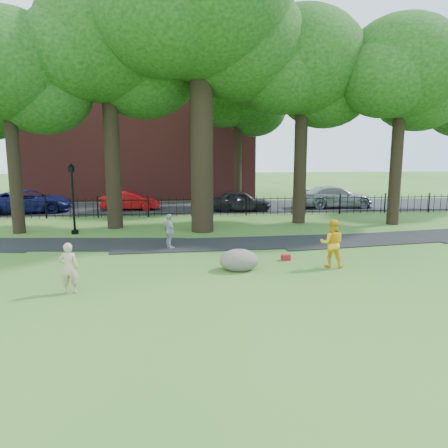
{
  "coord_description": "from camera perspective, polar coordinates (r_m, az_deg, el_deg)",
  "views": [
    {
      "loc": [
        -1.19,
        -14.54,
        4.12
      ],
      "look_at": [
        0.56,
        2.0,
        1.22
      ],
      "focal_mm": 35.0,
      "sensor_mm": 36.0,
      "label": 1
    }
  ],
  "objects": [
    {
      "name": "iron_fence",
      "position": [
        26.79,
        -3.44,
        2.31
      ],
      "size": [
        44.0,
        0.04,
        1.2
      ],
      "color": "black",
      "rests_on": "ground"
    },
    {
      "name": "lamppost",
      "position": [
        22.25,
        -19.11,
        3.01
      ],
      "size": [
        0.34,
        0.34,
        3.41
      ],
      "rotation": [
        0.0,
        0.0,
        -0.34
      ],
      "color": "black",
      "rests_on": "ground"
    },
    {
      "name": "backpack",
      "position": [
        15.46,
        2.33,
        -5.02
      ],
      "size": [
        0.42,
        0.28,
        0.3
      ],
      "primitive_type": "cube",
      "rotation": [
        0.0,
        0.0,
        -0.09
      ],
      "color": "black",
      "rests_on": "ground"
    },
    {
      "name": "woman",
      "position": [
        13.31,
        -19.6,
        -5.42
      ],
      "size": [
        0.54,
        0.36,
        1.48
      ],
      "primitive_type": "imported",
      "rotation": [
        0.0,
        0.0,
        3.13
      ],
      "color": "tan",
      "rests_on": "ground"
    },
    {
      "name": "footpath",
      "position": [
        19.02,
        0.73,
        -2.63
      ],
      "size": [
        36.07,
        3.85,
        0.03
      ],
      "primitive_type": "cube",
      "rotation": [
        0.0,
        0.0,
        0.03
      ],
      "color": "black",
      "rests_on": "ground"
    },
    {
      "name": "street",
      "position": [
        30.84,
        -3.77,
        2.18
      ],
      "size": [
        80.0,
        7.0,
        0.02
      ],
      "primitive_type": "cube",
      "color": "black",
      "rests_on": "ground"
    },
    {
      "name": "ground",
      "position": [
        15.16,
        -1.31,
        -5.9
      ],
      "size": [
        120.0,
        120.0,
        0.0
      ],
      "primitive_type": "plane",
      "color": "#336824",
      "rests_on": "ground"
    },
    {
      "name": "red_bag",
      "position": [
        16.43,
        8.08,
        -4.35
      ],
      "size": [
        0.34,
        0.23,
        0.22
      ],
      "primitive_type": "cube",
      "rotation": [
        0.0,
        0.0,
        0.07
      ],
      "color": "maroon",
      "rests_on": "ground"
    },
    {
      "name": "silver_car",
      "position": [
        31.59,
        14.4,
        3.45
      ],
      "size": [
        5.21,
        2.19,
        1.5
      ],
      "primitive_type": "imported",
      "rotation": [
        0.0,
        0.0,
        1.59
      ],
      "color": "#999AA1",
      "rests_on": "ground"
    },
    {
      "name": "man",
      "position": [
        15.69,
        13.93,
        -2.46
      ],
      "size": [
        0.97,
        0.85,
        1.7
      ],
      "primitive_type": "imported",
      "rotation": [
        0.0,
        0.0,
        2.85
      ],
      "color": "#F1A914",
      "rests_on": "ground"
    },
    {
      "name": "grey_car",
      "position": [
        28.96,
        2.21,
        3.04
      ],
      "size": [
        4.03,
        1.81,
        1.34
      ],
      "primitive_type": "imported",
      "rotation": [
        0.0,
        0.0,
        1.51
      ],
      "color": "black",
      "rests_on": "ground"
    },
    {
      "name": "boulder",
      "position": [
        14.97,
        1.96,
        -4.55
      ],
      "size": [
        1.38,
        1.07,
        0.78
      ],
      "primitive_type": "ellipsoid",
      "rotation": [
        0.0,
        0.0,
        -0.04
      ],
      "color": "#6C635A",
      "rests_on": "ground"
    },
    {
      "name": "pedestrian",
      "position": [
        18.14,
        -7.14,
        -0.97
      ],
      "size": [
        0.68,
        0.93,
        1.46
      ],
      "primitive_type": "imported",
      "rotation": [
        0.0,
        0.0,
        1.99
      ],
      "color": "#A0A0A4",
      "rests_on": "ground"
    },
    {
      "name": "red_sedan",
      "position": [
        29.99,
        -12.18,
        2.99
      ],
      "size": [
        3.88,
        1.39,
        1.27
      ],
      "primitive_type": "imported",
      "rotation": [
        0.0,
        0.0,
        1.58
      ],
      "color": "#B40D10",
      "rests_on": "ground"
    },
    {
      "name": "brick_building",
      "position": [
        38.68,
        -10.44,
        12.51
      ],
      "size": [
        18.0,
        8.0,
        12.0
      ],
      "primitive_type": "cube",
      "color": "maroon",
      "rests_on": "ground"
    },
    {
      "name": "tree_row",
      "position": [
        23.35,
        -1.86,
        19.82
      ],
      "size": [
        26.82,
        7.96,
        12.42
      ],
      "color": "black",
      "rests_on": "ground"
    },
    {
      "name": "navy_van",
      "position": [
        30.84,
        -24.05,
        2.71
      ],
      "size": [
        5.52,
        3.06,
        1.46
      ],
      "primitive_type": "imported",
      "rotation": [
        0.0,
        0.0,
        1.69
      ],
      "color": "#0E1147",
      "rests_on": "ground"
    },
    {
      "name": "big_tree",
      "position": [
        22.49,
        -2.7,
        25.4
      ],
      "size": [
        10.08,
        8.61,
        14.37
      ],
      "color": "black",
      "rests_on": "ground"
    }
  ]
}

